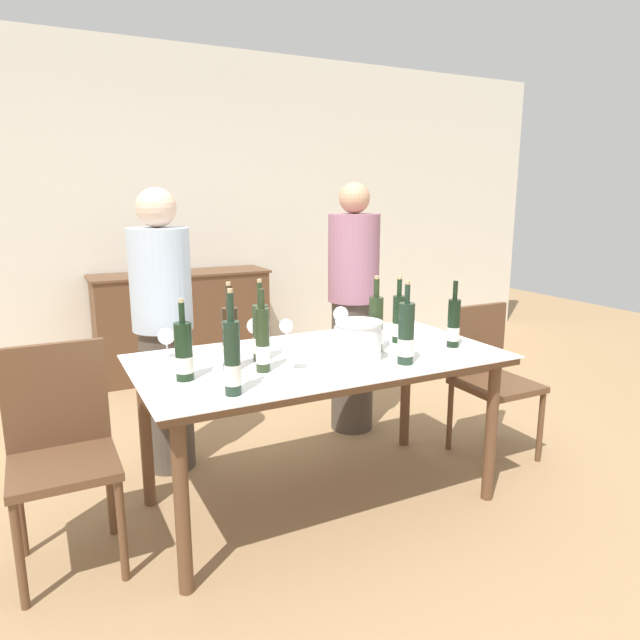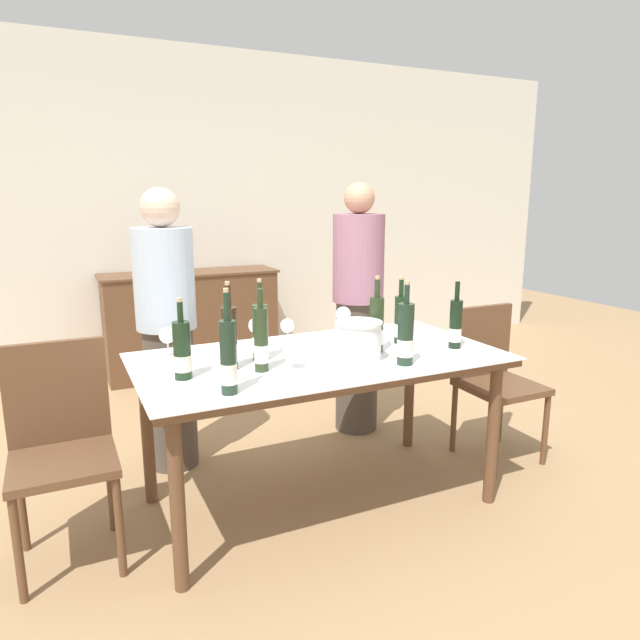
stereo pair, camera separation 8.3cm
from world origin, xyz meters
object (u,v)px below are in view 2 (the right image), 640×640
object	(u,v)px
dining_table	(320,370)
wine_bottle_7	(455,325)
wine_glass_1	(343,315)
wine_glass_5	(256,326)
wine_glass_3	(341,332)
person_guest_left	(358,310)
wine_glass_2	(167,336)
wine_glass_4	(291,346)
wine_bottle_0	(376,326)
wine_glass_0	(287,327)
sideboard_cabinet	(192,323)
wine_bottle_4	(228,359)
person_host	(167,332)
wine_bottle_3	(260,334)
wine_bottle_6	(229,340)
wine_bottle_5	(400,320)
wine_bottle_2	(405,336)
ice_bucket	(359,340)
wine_bottle_1	(182,352)
wine_bottle_8	(261,341)
chair_right_end	(492,371)

from	to	relation	value
dining_table	wine_bottle_7	world-z (taller)	wine_bottle_7
wine_glass_1	wine_glass_5	bearing A→B (deg)	179.67
dining_table	wine_glass_3	world-z (taller)	wine_glass_3
wine_glass_1	person_guest_left	bearing A→B (deg)	52.05
wine_glass_2	wine_glass_4	distance (m)	0.64
wine_bottle_0	wine_glass_0	xyz separation A→B (m)	(-0.36, 0.28, -0.03)
wine_glass_1	wine_glass_4	distance (m)	0.72
sideboard_cabinet	person_guest_left	distance (m)	1.89
sideboard_cabinet	wine_glass_2	xyz separation A→B (m)	(-0.59, -2.18, 0.44)
wine_bottle_4	person_host	world-z (taller)	person_host
wine_bottle_0	wine_bottle_3	bearing A→B (deg)	169.19
wine_bottle_0	wine_glass_3	size ratio (longest dim) A/B	2.56
wine_bottle_3	sideboard_cabinet	bearing A→B (deg)	85.21
dining_table	wine_bottle_3	xyz separation A→B (m)	(-0.28, 0.06, 0.20)
dining_table	wine_bottle_6	bearing A→B (deg)	-176.46
wine_bottle_5	wine_glass_2	size ratio (longest dim) A/B	2.37
wine_bottle_6	wine_glass_1	xyz separation A→B (m)	(0.77, 0.38, -0.03)
wine_bottle_5	dining_table	bearing A→B (deg)	-174.64
wine_bottle_3	person_guest_left	world-z (taller)	person_guest_left
wine_bottle_3	wine_bottle_4	size ratio (longest dim) A/B	0.92
wine_bottle_5	wine_glass_5	world-z (taller)	wine_bottle_5
wine_glass_0	wine_glass_2	size ratio (longest dim) A/B	0.98
wine_glass_0	person_host	xyz separation A→B (m)	(-0.52, 0.51, -0.09)
wine_bottle_2	wine_glass_5	world-z (taller)	wine_bottle_2
wine_glass_2	wine_bottle_3	bearing A→B (deg)	-30.62
person_host	wine_bottle_5	bearing A→B (deg)	-32.94
person_guest_left	ice_bucket	bearing A→B (deg)	-118.76
wine_bottle_0	wine_glass_0	world-z (taller)	wine_bottle_0
wine_bottle_1	wine_bottle_8	xyz separation A→B (m)	(0.34, -0.04, 0.02)
wine_bottle_0	chair_right_end	size ratio (longest dim) A/B	0.43
wine_bottle_4	wine_glass_0	xyz separation A→B (m)	(0.48, 0.57, -0.04)
chair_right_end	wine_bottle_4	bearing A→B (deg)	-166.42
wine_glass_2	wine_glass_4	bearing A→B (deg)	-43.82
wine_bottle_5	wine_bottle_3	bearing A→B (deg)	178.84
wine_bottle_5	wine_glass_1	bearing A→B (deg)	121.04
dining_table	wine_glass_1	world-z (taller)	wine_glass_1
wine_glass_2	wine_bottle_4	bearing A→B (deg)	-79.12
wine_bottle_7	wine_glass_0	size ratio (longest dim) A/B	2.34
sideboard_cabinet	wine_glass_4	distance (m)	2.66
wine_glass_1	chair_right_end	distance (m)	0.98
chair_right_end	person_guest_left	world-z (taller)	person_guest_left
person_host	wine_glass_1	bearing A→B (deg)	-23.95
person_guest_left	wine_bottle_7	bearing A→B (deg)	-86.18
sideboard_cabinet	person_host	bearing A→B (deg)	-106.64
wine_bottle_3	person_host	distance (m)	0.76
wine_bottle_6	wine_bottle_7	world-z (taller)	wine_bottle_6
dining_table	wine_bottle_2	world-z (taller)	wine_bottle_2
person_host	wine_glass_2	bearing A→B (deg)	-99.90
wine_bottle_0	wine_glass_5	distance (m)	0.64
person_host	wine_glass_3	bearing A→B (deg)	-45.67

